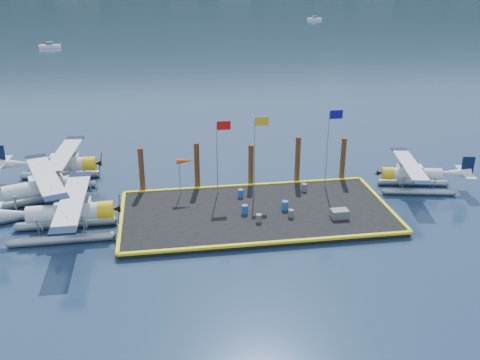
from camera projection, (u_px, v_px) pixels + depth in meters
The scene contains 23 objects.
ground at pixel (256, 216), 40.35m from camera, with size 4000.00×4000.00×0.00m, color #182749.
dock at pixel (256, 213), 40.28m from camera, with size 20.00×10.00×0.40m, color black.
dock_bumpers at pixel (256, 210), 40.17m from camera, with size 20.25×10.25×0.18m, color yellow, non-canonical shape.
seaplane_a at pixel (68, 215), 36.90m from camera, with size 9.26×10.20×3.65m.
seaplane_b at pixel (41, 190), 40.81m from camera, with size 9.68×10.32×3.70m.
seaplane_c at pixel (60, 166), 45.73m from camera, with size 9.06×9.99×3.54m.
seaplane_d at pixel (413, 175), 44.35m from camera, with size 7.92×8.62×3.05m.
drum_0 at pixel (245, 209), 39.70m from camera, with size 0.47×0.47×0.66m, color #1B4A99.
drum_1 at pixel (291, 213), 39.15m from camera, with size 0.41×0.41×0.57m, color #545458.
drum_2 at pixel (285, 205), 40.29m from camera, with size 0.49×0.49×0.69m, color #1B4A99.
drum_3 at pixel (259, 218), 38.42m from camera, with size 0.42×0.42×0.59m, color #545458.
drum_4 at pixel (304, 187), 43.61m from camera, with size 0.44×0.44×0.61m, color #545458.
drum_5 at pixel (241, 193), 42.52m from camera, with size 0.43×0.43×0.61m, color #1B4A99.
crate at pixel (339, 214), 39.04m from camera, with size 1.25×0.84×0.63m, color #545458.
flagpole_red at pixel (220, 146), 41.84m from camera, with size 1.14×0.08×6.00m.
flagpole_yellow at pixel (257, 143), 42.21m from camera, with size 1.14×0.08×6.20m.
flagpole_blue at pixel (330, 137), 43.00m from camera, with size 1.14×0.08×6.50m.
windsock at pixel (185, 162), 41.89m from camera, with size 1.40×0.44×3.12m.
piling_0 at pixel (142, 172), 43.33m from camera, with size 0.44×0.44×4.00m, color #442213.
piling_1 at pixel (197, 167), 43.93m from camera, with size 0.44×0.44×4.20m, color #442213.
piling_2 at pixel (251, 167), 44.64m from camera, with size 0.44×0.44×3.80m, color #442213.
piling_3 at pixel (297, 161), 45.11m from camera, with size 0.44×0.44×4.30m, color #442213.
piling_4 at pixel (343, 161), 45.73m from camera, with size 0.44×0.44×4.00m, color #442213.
Camera 1 is at (-6.78, -35.70, 17.80)m, focal length 40.00 mm.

